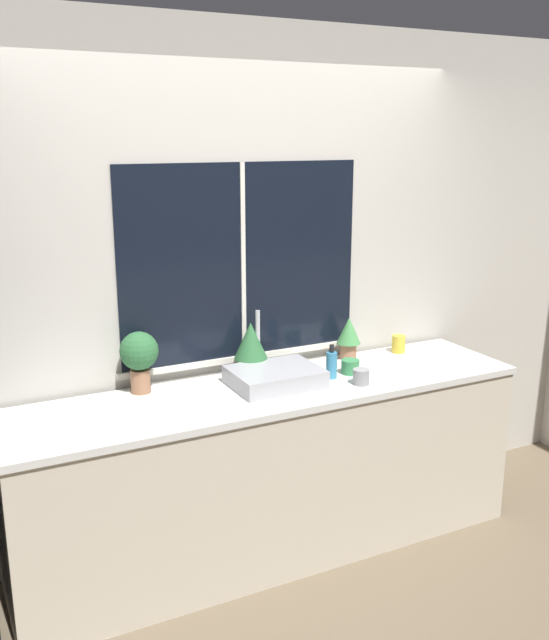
# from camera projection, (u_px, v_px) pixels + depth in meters

# --- Properties ---
(ground_plane) EXTENTS (14.00, 14.00, 0.00)m
(ground_plane) POSITION_uv_depth(u_px,v_px,m) (299.00, 579.00, 3.54)
(ground_plane) COLOR brown
(wall_back) EXTENTS (8.00, 0.09, 2.70)m
(wall_back) POSITION_uv_depth(u_px,v_px,m) (240.00, 288.00, 3.78)
(wall_back) COLOR #BCB7AD
(wall_back) RESTS_ON ground_plane
(wall_right) EXTENTS (0.06, 7.00, 2.70)m
(wall_right) POSITION_uv_depth(u_px,v_px,m) (475.00, 240.00, 5.52)
(wall_right) COLOR #BCB7AD
(wall_right) RESTS_ON ground_plane
(counter) EXTENTS (2.67, 0.63, 0.91)m
(counter) POSITION_uv_depth(u_px,v_px,m) (272.00, 470.00, 3.69)
(counter) COLOR beige
(counter) RESTS_ON ground_plane
(sink) EXTENTS (0.44, 0.39, 0.35)m
(sink) POSITION_uv_depth(u_px,v_px,m) (275.00, 376.00, 3.60)
(sink) COLOR #ADADB2
(sink) RESTS_ON counter
(potted_plant_left) EXTENTS (0.19, 0.19, 0.31)m
(potted_plant_left) POSITION_uv_depth(u_px,v_px,m) (139.00, 355.00, 3.46)
(potted_plant_left) COLOR #9E6B4C
(potted_plant_left) RESTS_ON counter
(potted_plant_center) EXTENTS (0.18, 0.18, 0.28)m
(potted_plant_center) POSITION_uv_depth(u_px,v_px,m) (251.00, 343.00, 3.73)
(potted_plant_center) COLOR #9E6B4C
(potted_plant_center) RESTS_ON counter
(potted_plant_right) EXTENTS (0.14, 0.14, 0.24)m
(potted_plant_right) POSITION_uv_depth(u_px,v_px,m) (349.00, 335.00, 4.00)
(potted_plant_right) COLOR #9E6B4C
(potted_plant_right) RESTS_ON counter
(soap_bottle) EXTENTS (0.06, 0.06, 0.18)m
(soap_bottle) POSITION_uv_depth(u_px,v_px,m) (332.00, 364.00, 3.70)
(soap_bottle) COLOR teal
(soap_bottle) RESTS_ON counter
(mug_yellow) EXTENTS (0.08, 0.08, 0.10)m
(mug_yellow) POSITION_uv_depth(u_px,v_px,m) (399.00, 344.00, 4.14)
(mug_yellow) COLOR gold
(mug_yellow) RESTS_ON counter
(mug_green) EXTENTS (0.10, 0.10, 0.08)m
(mug_green) POSITION_uv_depth(u_px,v_px,m) (350.00, 367.00, 3.78)
(mug_green) COLOR #38844C
(mug_green) RESTS_ON counter
(mug_grey) EXTENTS (0.08, 0.08, 0.08)m
(mug_grey) POSITION_uv_depth(u_px,v_px,m) (361.00, 377.00, 3.61)
(mug_grey) COLOR gray
(mug_grey) RESTS_ON counter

